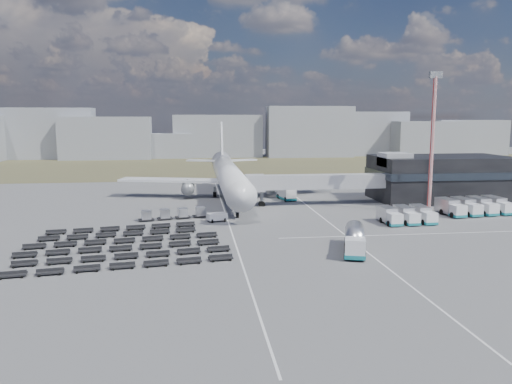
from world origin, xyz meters
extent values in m
plane|color=#565659|center=(0.00, 0.00, 0.00)|extent=(420.00, 420.00, 0.00)
cube|color=#4B4A2D|center=(0.00, 110.00, 0.01)|extent=(420.00, 90.00, 0.01)
cube|color=silver|center=(-2.00, 5.00, 0.01)|extent=(0.25, 110.00, 0.01)
cube|color=silver|center=(16.00, 5.00, 0.01)|extent=(0.25, 110.00, 0.01)
cube|color=silver|center=(25.00, -8.00, 0.01)|extent=(40.00, 0.25, 0.01)
cube|color=black|center=(48.00, 24.00, 5.00)|extent=(30.00, 16.00, 10.00)
cube|color=#262D38|center=(48.00, 24.00, 6.20)|extent=(30.40, 16.40, 1.60)
cube|color=#939399|center=(36.00, 22.00, 9.50)|extent=(6.00, 6.00, 3.00)
cube|color=#939399|center=(18.10, 20.50, 5.10)|extent=(29.80, 3.00, 3.00)
cube|color=#939399|center=(4.70, 20.00, 5.10)|extent=(4.00, 3.60, 3.40)
cylinder|color=slate|center=(6.20, 20.50, 2.55)|extent=(0.70, 0.70, 5.10)
cylinder|color=black|center=(6.20, 20.50, 0.45)|extent=(1.40, 0.90, 1.40)
cylinder|color=silver|center=(0.00, 30.00, 5.30)|extent=(5.60, 48.00, 5.60)
cone|color=silver|center=(0.00, 3.50, 5.30)|extent=(5.60, 5.00, 5.60)
cone|color=silver|center=(0.00, 58.00, 6.10)|extent=(5.60, 8.00, 5.60)
cube|color=black|center=(0.00, 5.50, 6.10)|extent=(2.20, 2.00, 0.80)
cube|color=silver|center=(-13.00, 35.00, 4.10)|extent=(25.59, 11.38, 0.50)
cube|color=silver|center=(13.00, 35.00, 4.10)|extent=(25.59, 11.38, 0.50)
cylinder|color=slate|center=(-9.50, 33.00, 2.40)|extent=(3.00, 5.00, 3.00)
cylinder|color=slate|center=(9.50, 33.00, 2.40)|extent=(3.00, 5.00, 3.00)
cube|color=silver|center=(-5.50, 60.00, 6.50)|extent=(9.49, 5.63, 0.35)
cube|color=silver|center=(5.50, 60.00, 6.50)|extent=(9.49, 5.63, 0.35)
cube|color=silver|center=(0.00, 61.00, 11.80)|extent=(0.50, 9.06, 11.45)
cylinder|color=slate|center=(0.00, 9.00, 1.25)|extent=(0.50, 0.50, 2.50)
cylinder|color=slate|center=(-3.20, 34.00, 1.25)|extent=(0.60, 0.60, 2.50)
cylinder|color=slate|center=(3.20, 34.00, 1.25)|extent=(0.60, 0.60, 2.50)
cylinder|color=black|center=(0.00, 9.00, 0.50)|extent=(0.50, 1.20, 1.20)
cube|color=gray|center=(-75.57, 153.62, 11.45)|extent=(44.91, 12.00, 22.89)
cube|color=gray|center=(-46.98, 147.81, 9.48)|extent=(39.69, 12.00, 18.95)
cube|color=gray|center=(-20.17, 152.41, 5.64)|extent=(22.28, 12.00, 11.28)
cube|color=gray|center=(3.34, 154.27, 9.90)|extent=(41.39, 12.00, 19.81)
cube|color=gray|center=(46.68, 149.79, 11.92)|extent=(40.57, 12.00, 23.83)
cube|color=gray|center=(75.04, 155.17, 10.68)|extent=(41.91, 12.00, 21.35)
cube|color=gray|center=(103.58, 142.73, 8.38)|extent=(34.55, 12.00, 16.76)
cube|color=gray|center=(128.64, 152.12, 8.65)|extent=(36.07, 12.00, 17.30)
cube|color=silver|center=(13.09, -20.85, 1.60)|extent=(3.32, 3.32, 2.54)
cube|color=#16747E|center=(13.09, -20.85, 0.61)|extent=(3.46, 3.46, 0.55)
cylinder|color=silver|center=(14.72, -15.70, 2.10)|extent=(5.12, 8.72, 2.76)
cube|color=slate|center=(14.72, -15.70, 0.83)|extent=(5.01, 8.68, 0.39)
cylinder|color=black|center=(14.22, -17.28, 0.55)|extent=(3.10, 2.02, 1.21)
cube|color=silver|center=(-4.00, 5.96, 0.77)|extent=(3.90, 2.92, 1.54)
cube|color=silver|center=(12.94, 28.16, 1.67)|extent=(3.61, 6.61, 2.92)
cube|color=#16747E|center=(12.94, 28.16, 0.47)|extent=(3.73, 6.73, 0.47)
cube|color=silver|center=(26.47, -1.96, 1.24)|extent=(2.29, 2.20, 2.09)
cube|color=#16747E|center=(26.47, -1.96, 0.43)|extent=(2.39, 2.30, 0.43)
cube|color=silver|center=(26.31, 1.36, 1.62)|extent=(2.49, 4.48, 2.47)
cube|color=silver|center=(29.70, -1.81, 1.24)|extent=(2.29, 2.20, 2.09)
cube|color=#16747E|center=(29.70, -1.81, 0.43)|extent=(2.39, 2.30, 0.43)
cube|color=silver|center=(29.54, 1.52, 1.62)|extent=(2.49, 4.48, 2.47)
cube|color=silver|center=(32.93, -1.65, 1.24)|extent=(2.29, 2.20, 2.09)
cube|color=#16747E|center=(32.93, -1.65, 0.43)|extent=(2.39, 2.30, 0.43)
cube|color=silver|center=(32.77, 1.68, 1.62)|extent=(2.49, 4.48, 2.47)
cube|color=silver|center=(41.25, 3.70, 1.34)|extent=(2.61, 2.52, 2.27)
cube|color=#16747E|center=(41.25, 3.70, 0.46)|extent=(2.72, 2.63, 0.46)
cube|color=silver|center=(40.85, 7.28, 1.75)|extent=(2.98, 4.98, 2.68)
cube|color=silver|center=(44.73, 4.09, 1.34)|extent=(2.61, 2.52, 2.27)
cube|color=#16747E|center=(44.73, 4.09, 0.46)|extent=(2.72, 2.63, 0.46)
cube|color=silver|center=(44.33, 7.67, 1.75)|extent=(2.98, 4.98, 2.68)
cube|color=silver|center=(48.21, 4.48, 1.34)|extent=(2.61, 2.52, 2.27)
cube|color=#16747E|center=(48.21, 4.48, 0.46)|extent=(2.72, 2.63, 0.46)
cube|color=silver|center=(47.81, 8.06, 1.75)|extent=(2.98, 4.98, 2.68)
cube|color=silver|center=(51.69, 4.87, 1.34)|extent=(2.61, 2.52, 2.27)
cube|color=#16747E|center=(51.69, 4.87, 0.46)|extent=(2.72, 2.63, 0.46)
cube|color=silver|center=(51.29, 8.45, 1.75)|extent=(2.98, 4.98, 2.68)
cube|color=black|center=(-16.77, 7.84, 0.32)|extent=(3.04, 2.25, 0.19)
cube|color=silver|center=(-16.77, 7.84, 1.21)|extent=(2.02, 2.02, 1.58)
cube|color=black|center=(-13.49, 8.59, 0.32)|extent=(3.04, 2.25, 0.19)
cube|color=silver|center=(-13.49, 8.59, 1.21)|extent=(2.02, 2.02, 1.58)
cube|color=black|center=(-10.21, 9.35, 0.32)|extent=(3.04, 2.25, 0.19)
cube|color=silver|center=(-10.21, 9.35, 1.21)|extent=(2.02, 2.02, 1.58)
cube|color=black|center=(-6.92, 10.10, 0.32)|extent=(3.04, 2.25, 0.19)
cube|color=silver|center=(-6.92, 10.10, 1.21)|extent=(2.02, 2.02, 1.58)
cube|color=black|center=(-17.11, -20.89, 0.38)|extent=(29.31, 6.22, 0.76)
cube|color=black|center=(-17.81, -16.53, 0.38)|extent=(29.31, 6.22, 0.76)
cube|color=black|center=(-18.51, -12.17, 0.38)|extent=(29.31, 6.22, 0.76)
cube|color=black|center=(-19.21, -7.82, 0.38)|extent=(29.31, 6.22, 0.76)
cube|color=black|center=(-19.91, -3.46, 0.38)|extent=(25.16, 5.55, 0.76)
cube|color=black|center=(-20.61, 0.90, 0.38)|extent=(25.16, 5.55, 0.76)
cylinder|color=#A91D1B|center=(37.68, 8.38, 13.19)|extent=(0.74, 0.74, 26.38)
cube|color=slate|center=(37.68, 8.38, 26.70)|extent=(2.58, 0.84, 1.27)
cube|color=#565659|center=(37.68, 8.38, 0.16)|extent=(2.11, 2.11, 0.32)
camera|label=1|loc=(-7.91, -83.03, 18.80)|focal=35.00mm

